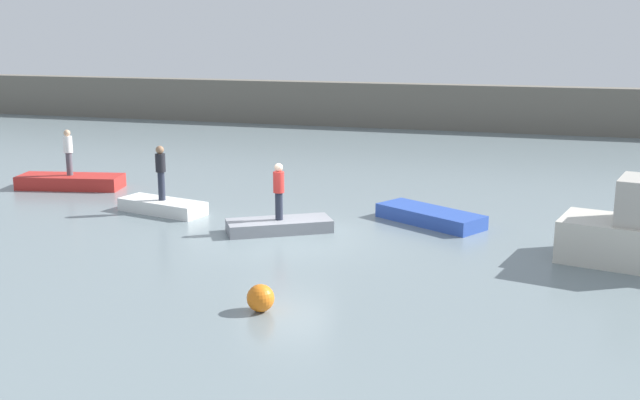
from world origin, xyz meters
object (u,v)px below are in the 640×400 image
Objects in this scene: rowboat_red at (71,182)px; rowboat_white at (162,206)px; rowboat_blue at (430,216)px; person_dark_shirt at (161,170)px; rowboat_grey at (279,226)px; person_red_shirt at (279,188)px; person_white_shirt at (68,150)px; mooring_buoy at (261,298)px.

rowboat_red is 5.60m from rowboat_white.
person_dark_shirt reaches higher than rowboat_blue.
rowboat_grey is at bearing -120.77° from rowboat_blue.
person_red_shirt reaches higher than rowboat_red.
person_white_shirt is 2.86× the size of mooring_buoy.
rowboat_grey is 1.72× the size of person_dark_shirt.
person_red_shirt is 10.06m from person_white_shirt.
mooring_buoy is (11.17, -9.62, -1.14)m from person_white_shirt.
person_dark_shirt is 2.99× the size of mooring_buoy.
rowboat_red is at bearing 167.81° from rowboat_white.
rowboat_red is at bearing 0.00° from person_white_shirt.
person_white_shirt is (-9.42, 3.53, 1.25)m from rowboat_grey.
person_white_shirt is at bearing 128.90° from rowboat_grey.
rowboat_red is 2.24× the size of person_white_shirt.
person_dark_shirt is at bearing 135.18° from rowboat_grey.
person_white_shirt reaches higher than rowboat_blue.
rowboat_red is 10.11m from person_red_shirt.
rowboat_white is 4.97× the size of mooring_buoy.
rowboat_white is at bearing 130.35° from mooring_buoy.
mooring_buoy is at bearing -40.73° from person_white_shirt.
rowboat_red reaches higher than rowboat_grey.
rowboat_white reaches higher than rowboat_grey.
person_red_shirt is (-4.07, -2.23, 1.08)m from rowboat_blue.
rowboat_blue is 8.64m from mooring_buoy.
person_dark_shirt is 1.06× the size of person_red_shirt.
rowboat_red is 1.11× the size of rowboat_blue.
person_white_shirt is at bearing 154.42° from person_dark_shirt.
person_red_shirt is at bearing -14.26° from person_dark_shirt.
rowboat_grey is (9.42, -3.53, -0.07)m from rowboat_red.
rowboat_white is at bearing 165.74° from person_red_shirt.
person_white_shirt is at bearing 167.81° from rowboat_white.
rowboat_blue is (4.07, 2.23, 0.03)m from rowboat_grey.
person_white_shirt is (0.00, 0.00, 1.18)m from rowboat_red.
rowboat_blue is (13.49, -1.29, -0.03)m from rowboat_red.
rowboat_grey is at bearing 0.00° from person_red_shirt.
person_dark_shirt is at bearing -76.61° from rowboat_white.
rowboat_red is 1.25× the size of rowboat_grey.
person_white_shirt is at bearing 0.00° from rowboat_red.
rowboat_red is 2.15× the size of person_dark_shirt.
rowboat_white is at bearing -25.58° from person_white_shirt.
mooring_buoy is (6.12, -7.20, 0.09)m from rowboat_white.
person_white_shirt is (-5.05, 2.42, 0.02)m from person_dark_shirt.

